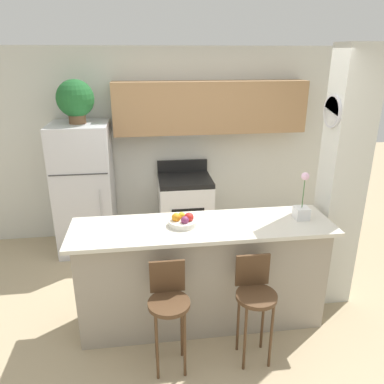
{
  "coord_description": "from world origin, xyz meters",
  "views": [
    {
      "loc": [
        -0.5,
        -2.97,
        2.46
      ],
      "look_at": [
        0.0,
        0.71,
        1.08
      ],
      "focal_mm": 35.0,
      "sensor_mm": 36.0,
      "label": 1
    }
  ],
  "objects_px": {
    "bar_stool_right": "(255,296)",
    "orchid_vase": "(302,207)",
    "bar_stool_left": "(169,303)",
    "potted_plant_on_fridge": "(75,100)",
    "refrigerator": "(85,189)",
    "fruit_bowl": "(183,221)",
    "stove_range": "(185,209)"
  },
  "relations": [
    {
      "from": "bar_stool_left",
      "to": "potted_plant_on_fridge",
      "type": "distance_m",
      "value": 2.7
    },
    {
      "from": "stove_range",
      "to": "potted_plant_on_fridge",
      "type": "relative_size",
      "value": 2.09
    },
    {
      "from": "bar_stool_left",
      "to": "potted_plant_on_fridge",
      "type": "height_order",
      "value": "potted_plant_on_fridge"
    },
    {
      "from": "potted_plant_on_fridge",
      "to": "orchid_vase",
      "type": "bearing_deg",
      "value": -37.05
    },
    {
      "from": "potted_plant_on_fridge",
      "to": "fruit_bowl",
      "type": "bearing_deg",
      "value": -56.72
    },
    {
      "from": "stove_range",
      "to": "fruit_bowl",
      "type": "height_order",
      "value": "fruit_bowl"
    },
    {
      "from": "refrigerator",
      "to": "bar_stool_left",
      "type": "height_order",
      "value": "refrigerator"
    },
    {
      "from": "bar_stool_left",
      "to": "potted_plant_on_fridge",
      "type": "xyz_separation_m",
      "value": [
        -0.9,
        2.17,
        1.34
      ]
    },
    {
      "from": "potted_plant_on_fridge",
      "to": "refrigerator",
      "type": "bearing_deg",
      "value": -63.57
    },
    {
      "from": "bar_stool_right",
      "to": "potted_plant_on_fridge",
      "type": "xyz_separation_m",
      "value": [
        -1.61,
        2.17,
        1.34
      ]
    },
    {
      "from": "bar_stool_right",
      "to": "potted_plant_on_fridge",
      "type": "height_order",
      "value": "potted_plant_on_fridge"
    },
    {
      "from": "bar_stool_right",
      "to": "fruit_bowl",
      "type": "relative_size",
      "value": 3.69
    },
    {
      "from": "stove_range",
      "to": "orchid_vase",
      "type": "relative_size",
      "value": 2.4
    },
    {
      "from": "refrigerator",
      "to": "fruit_bowl",
      "type": "bearing_deg",
      "value": -56.72
    },
    {
      "from": "orchid_vase",
      "to": "fruit_bowl",
      "type": "distance_m",
      "value": 1.1
    },
    {
      "from": "bar_stool_left",
      "to": "potted_plant_on_fridge",
      "type": "relative_size",
      "value": 1.8
    },
    {
      "from": "bar_stool_right",
      "to": "orchid_vase",
      "type": "height_order",
      "value": "orchid_vase"
    },
    {
      "from": "stove_range",
      "to": "bar_stool_right",
      "type": "bearing_deg",
      "value": -81.93
    },
    {
      "from": "stove_range",
      "to": "bar_stool_right",
      "type": "xyz_separation_m",
      "value": [
        0.31,
        -2.21,
        0.14
      ]
    },
    {
      "from": "fruit_bowl",
      "to": "bar_stool_left",
      "type": "bearing_deg",
      "value": -108.42
    },
    {
      "from": "stove_range",
      "to": "bar_stool_left",
      "type": "bearing_deg",
      "value": -100.04
    },
    {
      "from": "refrigerator",
      "to": "potted_plant_on_fridge",
      "type": "relative_size",
      "value": 3.25
    },
    {
      "from": "stove_range",
      "to": "fruit_bowl",
      "type": "relative_size",
      "value": 4.27
    },
    {
      "from": "refrigerator",
      "to": "orchid_vase",
      "type": "xyz_separation_m",
      "value": [
        2.17,
        -1.64,
        0.3
      ]
    },
    {
      "from": "refrigerator",
      "to": "potted_plant_on_fridge",
      "type": "xyz_separation_m",
      "value": [
        -0.0,
        0.0,
        1.11
      ]
    },
    {
      "from": "stove_range",
      "to": "refrigerator",
      "type": "bearing_deg",
      "value": -178.2
    },
    {
      "from": "orchid_vase",
      "to": "fruit_bowl",
      "type": "relative_size",
      "value": 1.78
    },
    {
      "from": "refrigerator",
      "to": "bar_stool_right",
      "type": "distance_m",
      "value": 2.71
    },
    {
      "from": "orchid_vase",
      "to": "potted_plant_on_fridge",
      "type": "bearing_deg",
      "value": 142.95
    },
    {
      "from": "bar_stool_left",
      "to": "orchid_vase",
      "type": "height_order",
      "value": "orchid_vase"
    },
    {
      "from": "potted_plant_on_fridge",
      "to": "fruit_bowl",
      "type": "xyz_separation_m",
      "value": [
        1.08,
        -1.64,
        -0.88
      ]
    },
    {
      "from": "stove_range",
      "to": "orchid_vase",
      "type": "height_order",
      "value": "orchid_vase"
    }
  ]
}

